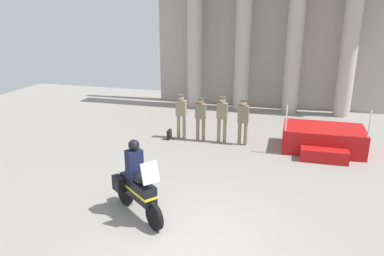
{
  "coord_description": "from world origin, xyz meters",
  "views": [
    {
      "loc": [
        1.92,
        -6.61,
        4.74
      ],
      "look_at": [
        -0.82,
        3.42,
        1.39
      ],
      "focal_mm": 34.81,
      "sensor_mm": 36.0,
      "label": 1
    }
  ],
  "objects_px": {
    "officer_in_row_3": "(243,118)",
    "motorcycle_with_rider": "(136,184)",
    "officer_in_row_2": "(222,116)",
    "briefcase_on_ground": "(169,135)",
    "officer_in_row_0": "(181,113)",
    "reviewing_stand": "(323,140)",
    "officer_in_row_1": "(201,116)"
  },
  "relations": [
    {
      "from": "officer_in_row_3",
      "to": "motorcycle_with_rider",
      "type": "height_order",
      "value": "motorcycle_with_rider"
    },
    {
      "from": "officer_in_row_2",
      "to": "briefcase_on_ground",
      "type": "relative_size",
      "value": 4.8
    },
    {
      "from": "officer_in_row_2",
      "to": "officer_in_row_3",
      "type": "xyz_separation_m",
      "value": [
        0.77,
        -0.03,
        -0.03
      ]
    },
    {
      "from": "officer_in_row_0",
      "to": "briefcase_on_ground",
      "type": "distance_m",
      "value": 0.95
    },
    {
      "from": "officer_in_row_0",
      "to": "officer_in_row_3",
      "type": "distance_m",
      "value": 2.34
    },
    {
      "from": "reviewing_stand",
      "to": "officer_in_row_0",
      "type": "xyz_separation_m",
      "value": [
        -5.11,
        -0.05,
        0.61
      ]
    },
    {
      "from": "motorcycle_with_rider",
      "to": "briefcase_on_ground",
      "type": "relative_size",
      "value": 5.28
    },
    {
      "from": "reviewing_stand",
      "to": "officer_in_row_1",
      "type": "bearing_deg",
      "value": -178.16
    },
    {
      "from": "officer_in_row_0",
      "to": "officer_in_row_3",
      "type": "height_order",
      "value": "officer_in_row_0"
    },
    {
      "from": "motorcycle_with_rider",
      "to": "officer_in_row_3",
      "type": "bearing_deg",
      "value": 110.64
    },
    {
      "from": "officer_in_row_1",
      "to": "briefcase_on_ground",
      "type": "distance_m",
      "value": 1.44
    },
    {
      "from": "briefcase_on_ground",
      "to": "motorcycle_with_rider",
      "type": "bearing_deg",
      "value": -79.46
    },
    {
      "from": "officer_in_row_2",
      "to": "officer_in_row_3",
      "type": "distance_m",
      "value": 0.77
    },
    {
      "from": "reviewing_stand",
      "to": "officer_in_row_1",
      "type": "height_order",
      "value": "reviewing_stand"
    },
    {
      "from": "motorcycle_with_rider",
      "to": "briefcase_on_ground",
      "type": "height_order",
      "value": "motorcycle_with_rider"
    },
    {
      "from": "officer_in_row_2",
      "to": "motorcycle_with_rider",
      "type": "height_order",
      "value": "motorcycle_with_rider"
    },
    {
      "from": "officer_in_row_3",
      "to": "motorcycle_with_rider",
      "type": "distance_m",
      "value": 5.76
    },
    {
      "from": "officer_in_row_2",
      "to": "briefcase_on_ground",
      "type": "distance_m",
      "value": 2.16
    },
    {
      "from": "reviewing_stand",
      "to": "officer_in_row_1",
      "type": "relative_size",
      "value": 1.65
    },
    {
      "from": "reviewing_stand",
      "to": "officer_in_row_0",
      "type": "height_order",
      "value": "reviewing_stand"
    },
    {
      "from": "reviewing_stand",
      "to": "officer_in_row_3",
      "type": "distance_m",
      "value": 2.84
    },
    {
      "from": "officer_in_row_0",
      "to": "officer_in_row_1",
      "type": "relative_size",
      "value": 1.03
    },
    {
      "from": "briefcase_on_ground",
      "to": "officer_in_row_0",
      "type": "bearing_deg",
      "value": 27.04
    },
    {
      "from": "reviewing_stand",
      "to": "officer_in_row_0",
      "type": "distance_m",
      "value": 5.15
    },
    {
      "from": "officer_in_row_0",
      "to": "reviewing_stand",
      "type": "bearing_deg",
      "value": -179.73
    },
    {
      "from": "reviewing_stand",
      "to": "officer_in_row_2",
      "type": "bearing_deg",
      "value": -178.26
    },
    {
      "from": "motorcycle_with_rider",
      "to": "reviewing_stand",
      "type": "bearing_deg",
      "value": 89.56
    },
    {
      "from": "officer_in_row_1",
      "to": "motorcycle_with_rider",
      "type": "xyz_separation_m",
      "value": [
        -0.2,
        -5.48,
        -0.18
      ]
    },
    {
      "from": "officer_in_row_0",
      "to": "motorcycle_with_rider",
      "type": "height_order",
      "value": "motorcycle_with_rider"
    },
    {
      "from": "officer_in_row_3",
      "to": "officer_in_row_1",
      "type": "bearing_deg",
      "value": -0.38
    },
    {
      "from": "officer_in_row_3",
      "to": "briefcase_on_ground",
      "type": "xyz_separation_m",
      "value": [
        -2.76,
        -0.12,
        -0.82
      ]
    },
    {
      "from": "officer_in_row_3",
      "to": "briefcase_on_ground",
      "type": "bearing_deg",
      "value": 2.26
    }
  ]
}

